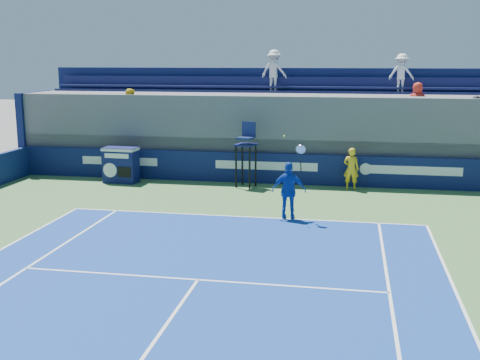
% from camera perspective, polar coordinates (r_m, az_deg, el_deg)
% --- Properties ---
extents(ball_person, '(0.59, 0.41, 1.57)m').
position_cam_1_polar(ball_person, '(22.64, 10.49, 1.06)').
color(ball_person, yellow).
rests_on(ball_person, apron).
extents(back_hoarding, '(20.40, 0.21, 1.20)m').
position_cam_1_polar(back_hoarding, '(23.46, 2.50, 1.12)').
color(back_hoarding, '#0C1545').
rests_on(back_hoarding, ground).
extents(match_clock, '(1.36, 0.80, 1.40)m').
position_cam_1_polar(match_clock, '(24.03, -11.24, 1.50)').
color(match_clock, '#0E134A').
rests_on(match_clock, ground).
extents(umpire_chair, '(0.85, 0.85, 2.48)m').
position_cam_1_polar(umpire_chair, '(22.63, 0.60, 3.12)').
color(umpire_chair, black).
rests_on(umpire_chair, ground).
extents(tennis_player, '(1.04, 0.45, 2.57)m').
position_cam_1_polar(tennis_player, '(18.21, 4.67, -0.99)').
color(tennis_player, '#1440AA').
rests_on(tennis_player, apron).
extents(stadium_seating, '(21.00, 4.05, 5.17)m').
position_cam_1_polar(stadium_seating, '(25.29, 3.21, 4.73)').
color(stadium_seating, '#58585E').
rests_on(stadium_seating, ground).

